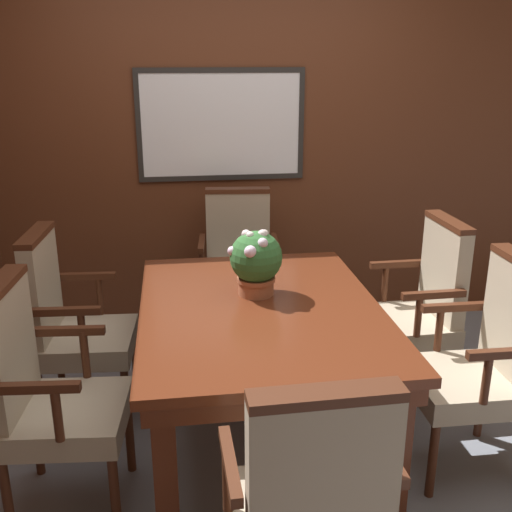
# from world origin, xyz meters

# --- Properties ---
(ground_plane) EXTENTS (14.00, 14.00, 0.00)m
(ground_plane) POSITION_xyz_m (0.00, 0.00, 0.00)
(ground_plane) COLOR gray
(wall_back) EXTENTS (7.20, 0.08, 2.45)m
(wall_back) POSITION_xyz_m (-0.00, 1.69, 1.23)
(wall_back) COLOR #5B2D19
(wall_back) RESTS_ON ground_plane
(dining_table) EXTENTS (1.13, 1.51, 0.74)m
(dining_table) POSITION_xyz_m (-0.06, 0.10, 0.64)
(dining_table) COLOR #562614
(dining_table) RESTS_ON ground_plane
(chair_right_far) EXTENTS (0.50, 0.52, 1.04)m
(chair_right_far) POSITION_xyz_m (0.89, 0.43, 0.56)
(chair_right_far) COLOR #472314
(chair_right_far) RESTS_ON ground_plane
(chair_head_near) EXTENTS (0.52, 0.50, 1.04)m
(chair_head_near) POSITION_xyz_m (-0.07, -1.04, 0.56)
(chair_head_near) COLOR #472314
(chair_head_near) RESTS_ON ground_plane
(chair_right_near) EXTENTS (0.50, 0.52, 1.04)m
(chair_right_near) POSITION_xyz_m (0.93, -0.22, 0.56)
(chair_right_near) COLOR #472314
(chair_right_near) RESTS_ON ground_plane
(chair_left_far) EXTENTS (0.52, 0.54, 1.04)m
(chair_left_far) POSITION_xyz_m (-1.01, 0.47, 0.56)
(chair_left_far) COLOR #472314
(chair_left_far) RESTS_ON ground_plane
(chair_left_near) EXTENTS (0.53, 0.54, 1.04)m
(chair_left_near) POSITION_xyz_m (-1.00, -0.22, 0.56)
(chair_left_near) COLOR #472314
(chair_left_near) RESTS_ON ground_plane
(chair_head_far) EXTENTS (0.54, 0.53, 1.04)m
(chair_head_far) POSITION_xyz_m (-0.03, 1.25, 0.56)
(chair_head_far) COLOR #472314
(chair_head_far) RESTS_ON ground_plane
(potted_plant) EXTENTS (0.27, 0.26, 0.34)m
(potted_plant) POSITION_xyz_m (-0.06, 0.25, 0.92)
(potted_plant) COLOR #9E5638
(potted_plant) RESTS_ON dining_table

